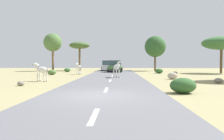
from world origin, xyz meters
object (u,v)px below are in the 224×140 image
object	(u,v)px
bush_1	(52,72)
tree_3	(155,47)
rock_3	(21,84)
tree_1	(53,43)
bush_0	(183,86)
tree_2	(80,46)
car_0	(115,67)
bush_2	(67,70)
car_1	(107,66)
rock_0	(186,85)
zebra_2	(41,70)
rock_1	(176,73)
bush_3	(159,71)
zebra_0	(117,67)
zebra_1	(79,67)
tree_4	(221,43)
rock_4	(172,76)
rock_2	(218,81)

from	to	relation	value
bush_1	tree_3	bearing A→B (deg)	39.62
bush_1	rock_3	bearing A→B (deg)	-82.34
tree_1	bush_0	distance (m)	30.65
tree_2	tree_3	distance (m)	13.28
car_0	rock_3	world-z (taller)	car_0
tree_3	bush_2	xyz separation A→B (m)	(-14.25, -4.56, -3.89)
car_1	rock_0	size ratio (longest dim) A/B	5.91
zebra_2	car_1	bearing A→B (deg)	12.86
car_1	rock_3	distance (m)	24.51
bush_1	rock_1	world-z (taller)	bush_1
tree_3	rock_0	size ratio (longest dim) A/B	8.14
bush_3	rock_3	xyz separation A→B (m)	(-11.93, -16.01, -0.18)
zebra_0	bush_2	size ratio (longest dim) A/B	1.65
tree_3	bush_1	xyz separation A→B (m)	(-14.44, -11.95, -3.88)
zebra_1	car_0	size ratio (longest dim) A/B	0.33
car_0	tree_3	bearing A→B (deg)	-137.47
tree_2	rock_0	bearing A→B (deg)	-68.04
tree_1	rock_3	xyz separation A→B (m)	(4.79, -23.42, -4.68)
bush_0	tree_2	bearing A→B (deg)	109.85
zebra_2	rock_3	size ratio (longest dim) A/B	3.18
car_1	tree_3	size ratio (longest dim) A/B	0.73
bush_2	rock_1	world-z (taller)	bush_2
bush_0	car_1	bearing A→B (deg)	100.89
car_0	car_1	world-z (taller)	same
tree_4	rock_0	xyz separation A→B (m)	(-10.12, -18.22, -3.87)
zebra_1	bush_1	bearing A→B (deg)	161.68
car_1	tree_3	xyz separation A→B (m)	(8.25, 0.41, 3.34)
tree_1	tree_2	size ratio (longest dim) A/B	1.25
tree_3	rock_1	distance (m)	10.74
zebra_1	car_1	size ratio (longest dim) A/B	0.34
bush_3	rock_4	world-z (taller)	bush_3
tree_2	rock_3	world-z (taller)	tree_2
tree_1	tree_3	bearing A→B (deg)	3.49
rock_3	rock_4	world-z (taller)	rock_4
bush_2	rock_0	world-z (taller)	bush_2
tree_2	rock_0	world-z (taller)	tree_2
zebra_2	bush_0	bearing A→B (deg)	-99.81
tree_4	bush_3	size ratio (longest dim) A/B	4.72
bush_3	tree_1	bearing A→B (deg)	156.10
bush_2	rock_2	size ratio (longest dim) A/B	1.53
bush_2	rock_3	distance (m)	19.98
bush_1	rock_1	size ratio (longest dim) A/B	1.74
bush_1	rock_0	xyz separation A→B (m)	(12.03, -14.23, -0.07)
zebra_1	bush_0	xyz separation A→B (m)	(8.32, -16.73, -0.49)
rock_2	car_1	bearing A→B (deg)	113.30
rock_4	rock_3	bearing A→B (deg)	-152.72
zebra_2	car_1	xyz separation A→B (m)	(4.31, 20.73, -0.07)
tree_3	bush_1	distance (m)	19.14
zebra_1	tree_3	xyz separation A→B (m)	(11.33, 10.95, 3.30)
tree_2	bush_0	size ratio (longest dim) A/B	3.92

